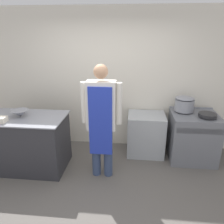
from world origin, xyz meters
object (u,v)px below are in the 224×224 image
at_px(stove, 192,137).
at_px(mixing_bowl, 20,113).
at_px(fridge_unit, 146,134).
at_px(plastic_tub, 1,120).
at_px(stock_pot, 184,104).
at_px(person_cook, 101,117).
at_px(saute_pan, 208,115).

distance_m(stove, mixing_bowl, 3.05).
height_order(fridge_unit, plastic_tub, plastic_tub).
xyz_separation_m(mixing_bowl, stock_pot, (2.77, 0.69, 0.04)).
bearing_deg(plastic_tub, fridge_unit, 21.97).
relative_size(fridge_unit, person_cook, 0.44).
bearing_deg(mixing_bowl, person_cook, -5.40).
bearing_deg(plastic_tub, stock_pot, 17.87).
distance_m(stove, stock_pot, 0.63).
height_order(person_cook, stock_pot, person_cook).
distance_m(mixing_bowl, plastic_tub, 0.31).
bearing_deg(fridge_unit, stove, -6.79).
relative_size(mixing_bowl, saute_pan, 0.95).
xyz_separation_m(stove, mixing_bowl, (-2.95, -0.56, 0.55)).
distance_m(stove, saute_pan, 0.52).
bearing_deg(fridge_unit, saute_pan, -12.78).
relative_size(plastic_tub, stock_pot, 0.44).
bearing_deg(person_cook, plastic_tub, -175.23).
height_order(fridge_unit, saute_pan, saute_pan).
height_order(stock_pot, saute_pan, stock_pot).
bearing_deg(saute_pan, stock_pot, 143.14).
distance_m(mixing_bowl, saute_pan, 3.14).
relative_size(stock_pot, saute_pan, 1.12).
xyz_separation_m(person_cook, mixing_bowl, (-1.37, 0.13, -0.05)).
bearing_deg(fridge_unit, stock_pot, 2.54).
bearing_deg(plastic_tub, person_cook, 4.77).
height_order(person_cook, mixing_bowl, person_cook).
height_order(fridge_unit, mixing_bowl, mixing_bowl).
bearing_deg(person_cook, fridge_unit, 47.13).
relative_size(stove, saute_pan, 2.98).
distance_m(fridge_unit, plastic_tub, 2.52).
relative_size(stove, person_cook, 0.49).
relative_size(fridge_unit, plastic_tub, 5.31).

